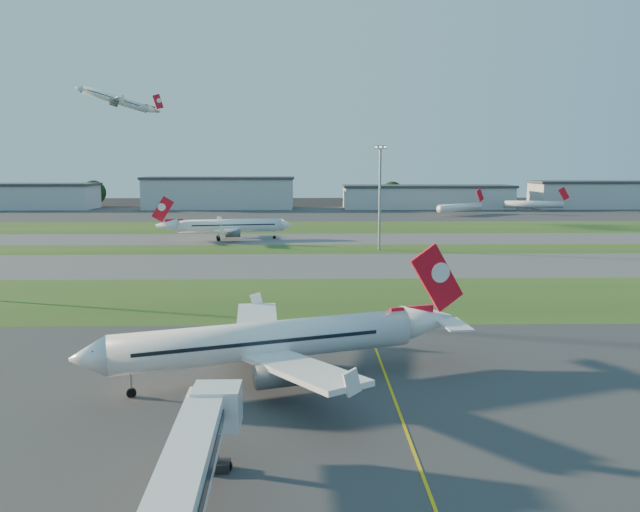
{
  "coord_description": "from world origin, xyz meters",
  "views": [
    {
      "loc": [
        -2.93,
        -45.7,
        21.38
      ],
      "look_at": [
        -0.93,
        51.27,
        7.0
      ],
      "focal_mm": 35.0,
      "sensor_mm": 36.0,
      "label": 1
    }
  ],
  "objects_px": {
    "mini_jet_near": "(460,207)",
    "mini_jet_far": "(534,204)",
    "airliner_taxiing": "(229,226)",
    "airliner_parked": "(270,341)",
    "jet_bridge": "(176,500)",
    "light_mast_centre": "(380,191)"
  },
  "relations": [
    {
      "from": "airliner_taxiing",
      "to": "mini_jet_far",
      "type": "distance_m",
      "value": 163.16
    },
    {
      "from": "mini_jet_far",
      "to": "jet_bridge",
      "type": "bearing_deg",
      "value": -107.45
    },
    {
      "from": "airliner_taxiing",
      "to": "airliner_parked",
      "type": "bearing_deg",
      "value": 89.59
    },
    {
      "from": "mini_jet_far",
      "to": "airliner_taxiing",
      "type": "bearing_deg",
      "value": -133.85
    },
    {
      "from": "jet_bridge",
      "to": "light_mast_centre",
      "type": "bearing_deg",
      "value": 78.62
    },
    {
      "from": "mini_jet_near",
      "to": "light_mast_centre",
      "type": "relative_size",
      "value": 0.93
    },
    {
      "from": "airliner_taxiing",
      "to": "light_mast_centre",
      "type": "height_order",
      "value": "light_mast_centre"
    },
    {
      "from": "light_mast_centre",
      "to": "airliner_taxiing",
      "type": "bearing_deg",
      "value": 150.92
    },
    {
      "from": "mini_jet_near",
      "to": "light_mast_centre",
      "type": "xyz_separation_m",
      "value": [
        -46.6,
        -107.25,
        11.53
      ]
    },
    {
      "from": "light_mast_centre",
      "to": "mini_jet_near",
      "type": "bearing_deg",
      "value": 66.51
    },
    {
      "from": "airliner_parked",
      "to": "light_mast_centre",
      "type": "height_order",
      "value": "light_mast_centre"
    },
    {
      "from": "mini_jet_near",
      "to": "mini_jet_far",
      "type": "relative_size",
      "value": 0.84
    },
    {
      "from": "jet_bridge",
      "to": "airliner_parked",
      "type": "distance_m",
      "value": 29.3
    },
    {
      "from": "airliner_taxiing",
      "to": "mini_jet_far",
      "type": "bearing_deg",
      "value": -149.55
    },
    {
      "from": "mini_jet_far",
      "to": "light_mast_centre",
      "type": "height_order",
      "value": "light_mast_centre"
    },
    {
      "from": "jet_bridge",
      "to": "mini_jet_near",
      "type": "height_order",
      "value": "mini_jet_near"
    },
    {
      "from": "mini_jet_near",
      "to": "mini_jet_far",
      "type": "xyz_separation_m",
      "value": [
        38.46,
        19.71,
        0.0
      ]
    },
    {
      "from": "airliner_taxiing",
      "to": "mini_jet_near",
      "type": "bearing_deg",
      "value": -145.04
    },
    {
      "from": "airliner_parked",
      "to": "mini_jet_near",
      "type": "xyz_separation_m",
      "value": [
        68.22,
        201.36,
        -0.78
      ]
    },
    {
      "from": "airliner_taxiing",
      "to": "mini_jet_far",
      "type": "height_order",
      "value": "airliner_taxiing"
    },
    {
      "from": "jet_bridge",
      "to": "mini_jet_far",
      "type": "relative_size",
      "value": 0.94
    },
    {
      "from": "jet_bridge",
      "to": "mini_jet_near",
      "type": "xyz_separation_m",
      "value": [
        71.41,
        230.48,
        -0.73
      ]
    }
  ]
}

